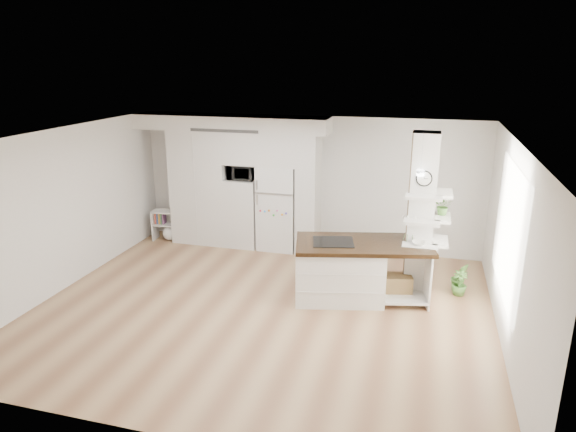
# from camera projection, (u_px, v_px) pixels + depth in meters

# --- Properties ---
(floor) EXTENTS (7.00, 6.00, 0.01)m
(floor) POSITION_uv_depth(u_px,v_px,m) (263.00, 308.00, 8.09)
(floor) COLOR tan
(floor) RESTS_ON ground
(room) EXTENTS (7.04, 6.04, 2.72)m
(room) POSITION_uv_depth(u_px,v_px,m) (261.00, 195.00, 7.54)
(room) COLOR white
(room) RESTS_ON ground
(cabinet_wall) EXTENTS (4.00, 0.71, 2.70)m
(cabinet_wall) POSITION_uv_depth(u_px,v_px,m) (235.00, 174.00, 10.48)
(cabinet_wall) COLOR silver
(cabinet_wall) RESTS_ON floor
(refrigerator) EXTENTS (0.78, 0.69, 1.75)m
(refrigerator) POSITION_uv_depth(u_px,v_px,m) (278.00, 207.00, 10.44)
(refrigerator) COLOR white
(refrigerator) RESTS_ON floor
(column) EXTENTS (0.69, 0.90, 2.70)m
(column) POSITION_uv_depth(u_px,v_px,m) (426.00, 218.00, 8.13)
(column) COLOR silver
(column) RESTS_ON floor
(window) EXTENTS (0.00, 2.40, 2.40)m
(window) POSITION_uv_depth(u_px,v_px,m) (509.00, 231.00, 7.04)
(window) COLOR white
(window) RESTS_ON room
(pendant_light) EXTENTS (0.12, 0.12, 0.10)m
(pendant_light) POSITION_uv_depth(u_px,v_px,m) (379.00, 182.00, 7.17)
(pendant_light) COLOR white
(pendant_light) RESTS_ON room
(kitchen_island) EXTENTS (2.32, 1.48, 1.54)m
(kitchen_island) POSITION_uv_depth(u_px,v_px,m) (347.00, 269.00, 8.32)
(kitchen_island) COLOR silver
(kitchen_island) RESTS_ON floor
(bookshelf) EXTENTS (0.58, 0.36, 0.66)m
(bookshelf) POSITION_uv_depth(u_px,v_px,m) (167.00, 227.00, 11.07)
(bookshelf) COLOR silver
(bookshelf) RESTS_ON floor
(floor_plant_a) EXTENTS (0.34, 0.31, 0.51)m
(floor_plant_a) POSITION_uv_depth(u_px,v_px,m) (459.00, 277.00, 8.62)
(floor_plant_a) COLOR #42732E
(floor_plant_a) RESTS_ON floor
(floor_plant_b) EXTENTS (0.26, 0.26, 0.43)m
(floor_plant_b) POSITION_uv_depth(u_px,v_px,m) (460.00, 283.00, 8.49)
(floor_plant_b) COLOR #42732E
(floor_plant_b) RESTS_ON floor
(microwave) EXTENTS (0.54, 0.37, 0.30)m
(microwave) POSITION_uv_depth(u_px,v_px,m) (242.00, 172.00, 10.37)
(microwave) COLOR #2D2D2D
(microwave) RESTS_ON cabinet_wall
(shelf_plant) EXTENTS (0.27, 0.23, 0.30)m
(shelf_plant) POSITION_uv_depth(u_px,v_px,m) (443.00, 206.00, 8.17)
(shelf_plant) COLOR #42732E
(shelf_plant) RESTS_ON column
(decor_bowl) EXTENTS (0.22, 0.22, 0.05)m
(decor_bowl) POSITION_uv_depth(u_px,v_px,m) (419.00, 243.00, 8.04)
(decor_bowl) COLOR white
(decor_bowl) RESTS_ON column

